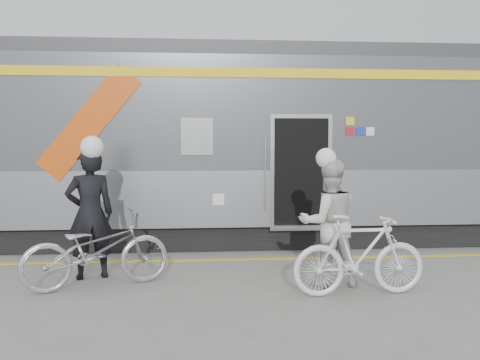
{
  "coord_description": "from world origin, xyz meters",
  "views": [
    {
      "loc": [
        -0.26,
        -6.96,
        2.13
      ],
      "look_at": [
        0.43,
        1.6,
        1.5
      ],
      "focal_mm": 38.0,
      "sensor_mm": 36.0,
      "label": 1
    }
  ],
  "objects": [
    {
      "name": "woman",
      "position": [
        1.66,
        0.4,
        0.94
      ],
      "size": [
        0.96,
        0.77,
        1.88
      ],
      "primitive_type": "imported",
      "rotation": [
        0.0,
        0.0,
        3.21
      ],
      "color": "silver",
      "rests_on": "ground"
    },
    {
      "name": "bicycle_right",
      "position": [
        1.96,
        -0.15,
        0.57
      ],
      "size": [
        1.93,
        0.66,
        1.14
      ],
      "primitive_type": "imported",
      "rotation": [
        0.0,
        0.0,
        1.63
      ],
      "color": "silver",
      "rests_on": "ground"
    },
    {
      "name": "train",
      "position": [
        -0.49,
        4.19,
        2.05
      ],
      "size": [
        24.0,
        3.17,
        4.1
      ],
      "color": "black",
      "rests_on": "ground"
    },
    {
      "name": "man",
      "position": [
        -1.98,
        1.09,
        1.02
      ],
      "size": [
        0.87,
        0.72,
        2.04
      ],
      "primitive_type": "imported",
      "rotation": [
        0.0,
        0.0,
        3.5
      ],
      "color": "black",
      "rests_on": "ground"
    },
    {
      "name": "ground",
      "position": [
        0.0,
        0.0,
        0.0
      ],
      "size": [
        90.0,
        90.0,
        0.0
      ],
      "primitive_type": "plane",
      "color": "slate",
      "rests_on": "ground"
    },
    {
      "name": "helmet_woman",
      "position": [
        1.66,
        0.4,
        2.04
      ],
      "size": [
        0.3,
        0.3,
        0.3
      ],
      "primitive_type": "sphere",
      "color": "white",
      "rests_on": "woman"
    },
    {
      "name": "helmet_man",
      "position": [
        -1.98,
        1.09,
        2.22
      ],
      "size": [
        0.35,
        0.35,
        0.35
      ],
      "primitive_type": "sphere",
      "color": "white",
      "rests_on": "man"
    },
    {
      "name": "bicycle_left",
      "position": [
        -1.78,
        0.54,
        0.56
      ],
      "size": [
        2.27,
        1.44,
        1.12
      ],
      "primitive_type": "imported",
      "rotation": [
        0.0,
        0.0,
        1.92
      ],
      "color": "#ABACB3",
      "rests_on": "ground"
    },
    {
      "name": "safety_strip",
      "position": [
        0.0,
        2.15,
        0.0
      ],
      "size": [
        24.0,
        0.12,
        0.01
      ],
      "primitive_type": "cube",
      "color": "yellow",
      "rests_on": "ground"
    }
  ]
}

